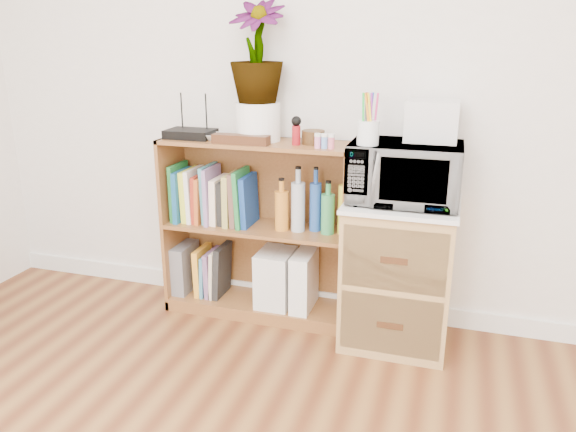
% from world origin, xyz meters
% --- Properties ---
extents(skirting_board, '(4.00, 0.02, 0.10)m').
position_xyz_m(skirting_board, '(0.00, 2.24, 0.05)').
color(skirting_board, white).
rests_on(skirting_board, ground).
extents(bookshelf, '(1.00, 0.30, 0.95)m').
position_xyz_m(bookshelf, '(-0.35, 2.10, 0.47)').
color(bookshelf, brown).
rests_on(bookshelf, ground).
extents(wicker_unit, '(0.50, 0.45, 0.70)m').
position_xyz_m(wicker_unit, '(0.40, 2.02, 0.35)').
color(wicker_unit, '#9E7542').
rests_on(wicker_unit, ground).
extents(microwave, '(0.50, 0.35, 0.28)m').
position_xyz_m(microwave, '(0.40, 2.02, 0.86)').
color(microwave, white).
rests_on(microwave, wicker_unit).
extents(pen_cup, '(0.10, 0.10, 0.11)m').
position_xyz_m(pen_cup, '(0.24, 1.92, 1.05)').
color(pen_cup, white).
rests_on(pen_cup, microwave).
extents(small_appliance, '(0.23, 0.19, 0.18)m').
position_xyz_m(small_appliance, '(0.50, 2.10, 1.09)').
color(small_appliance, silver).
rests_on(small_appliance, microwave).
extents(router, '(0.24, 0.17, 0.04)m').
position_xyz_m(router, '(-0.70, 2.08, 0.97)').
color(router, black).
rests_on(router, bookshelf).
extents(white_bowl, '(0.13, 0.13, 0.03)m').
position_xyz_m(white_bowl, '(-0.58, 2.07, 0.97)').
color(white_bowl, silver).
rests_on(white_bowl, bookshelf).
extents(plant_pot, '(0.22, 0.22, 0.19)m').
position_xyz_m(plant_pot, '(-0.35, 2.12, 1.04)').
color(plant_pot, white).
rests_on(plant_pot, bookshelf).
extents(potted_plant, '(0.27, 0.27, 0.48)m').
position_xyz_m(potted_plant, '(-0.35, 2.12, 1.38)').
color(potted_plant, '#35752F').
rests_on(potted_plant, plant_pot).
extents(trinket_box, '(0.28, 0.07, 0.05)m').
position_xyz_m(trinket_box, '(-0.39, 2.00, 0.97)').
color(trinket_box, '#38220F').
rests_on(trinket_box, bookshelf).
extents(kokeshi_doll, '(0.04, 0.04, 0.09)m').
position_xyz_m(kokeshi_doll, '(-0.13, 2.06, 1.00)').
color(kokeshi_doll, maroon).
rests_on(kokeshi_doll, bookshelf).
extents(wooden_bowl, '(0.11, 0.11, 0.07)m').
position_xyz_m(wooden_bowl, '(-0.06, 2.11, 0.98)').
color(wooden_bowl, '#36210E').
rests_on(wooden_bowl, bookshelf).
extents(paint_jars, '(0.11, 0.04, 0.06)m').
position_xyz_m(paint_jars, '(0.02, 2.01, 0.98)').
color(paint_jars, pink).
rests_on(paint_jars, bookshelf).
extents(file_box, '(0.08, 0.22, 0.27)m').
position_xyz_m(file_box, '(-0.79, 2.10, 0.21)').
color(file_box, slate).
rests_on(file_box, bookshelf).
extents(magazine_holder_left, '(0.10, 0.24, 0.30)m').
position_xyz_m(magazine_holder_left, '(-0.29, 2.09, 0.22)').
color(magazine_holder_left, silver).
rests_on(magazine_holder_left, bookshelf).
extents(magazine_holder_mid, '(0.09, 0.24, 0.30)m').
position_xyz_m(magazine_holder_mid, '(-0.21, 2.09, 0.22)').
color(magazine_holder_mid, silver).
rests_on(magazine_holder_mid, bookshelf).
extents(magazine_holder_right, '(0.10, 0.25, 0.31)m').
position_xyz_m(magazine_holder_right, '(-0.09, 2.09, 0.23)').
color(magazine_holder_right, white).
rests_on(magazine_holder_right, bookshelf).
extents(cookbooks, '(0.43, 0.20, 0.31)m').
position_xyz_m(cookbooks, '(-0.60, 2.10, 0.64)').
color(cookbooks, '#1C6A2C').
rests_on(cookbooks, bookshelf).
extents(liquor_bottles, '(0.47, 0.07, 0.32)m').
position_xyz_m(liquor_bottles, '(-0.01, 2.10, 0.65)').
color(liquor_bottles, orange).
rests_on(liquor_bottles, bookshelf).
extents(lower_books, '(0.16, 0.19, 0.29)m').
position_xyz_m(lower_books, '(-0.62, 2.10, 0.20)').
color(lower_books, '#F5A42B').
rests_on(lower_books, bookshelf).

